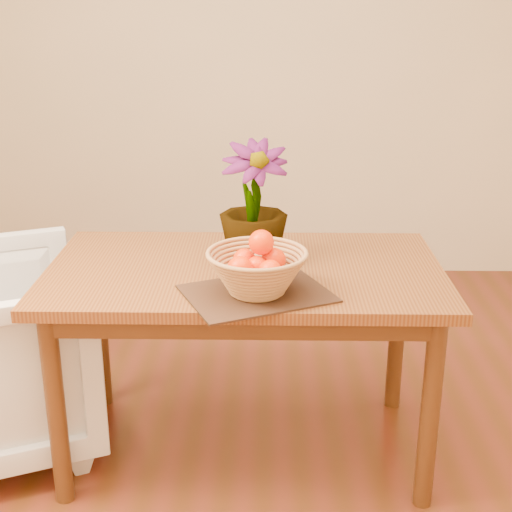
{
  "coord_description": "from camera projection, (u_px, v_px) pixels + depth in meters",
  "views": [
    {
      "loc": [
        0.08,
        -2.06,
        1.64
      ],
      "look_at": [
        0.04,
        0.06,
        0.88
      ],
      "focal_mm": 50.0,
      "sensor_mm": 36.0,
      "label": 1
    }
  ],
  "objects": [
    {
      "name": "orange_pile",
      "position": [
        258.0,
        261.0,
        2.25
      ],
      "size": [
        0.19,
        0.18,
        0.15
      ],
      "rotation": [
        0.0,
        0.0,
        0.07
      ],
      "color": "#FF3804",
      "rests_on": "wicker_basket"
    },
    {
      "name": "wicker_basket",
      "position": [
        257.0,
        274.0,
        2.26
      ],
      "size": [
        0.32,
        0.32,
        0.13
      ],
      "color": "#AB7947",
      "rests_on": "placemat"
    },
    {
      "name": "table",
      "position": [
        245.0,
        290.0,
        2.56
      ],
      "size": [
        1.4,
        0.8,
        0.75
      ],
      "color": "brown",
      "rests_on": "floor"
    },
    {
      "name": "floor",
      "position": [
        243.0,
        497.0,
        2.5
      ],
      "size": [
        4.5,
        4.5,
        0.0
      ],
      "primitive_type": "plane",
      "color": "maroon",
      "rests_on": "ground"
    },
    {
      "name": "potted_plant",
      "position": [
        254.0,
        203.0,
        2.52
      ],
      "size": [
        0.27,
        0.27,
        0.43
      ],
      "primitive_type": "imported",
      "rotation": [
        0.0,
        0.0,
        0.1
      ],
      "color": "#1B4313",
      "rests_on": "table"
    },
    {
      "name": "wall_back",
      "position": [
        255.0,
        54.0,
        4.16
      ],
      "size": [
        4.0,
        0.02,
        2.7
      ],
      "primitive_type": "cube",
      "color": "beige",
      "rests_on": "floor"
    },
    {
      "name": "placemat",
      "position": [
        257.0,
        293.0,
        2.29
      ],
      "size": [
        0.54,
        0.49,
        0.01
      ],
      "primitive_type": "cube",
      "rotation": [
        0.0,
        0.0,
        0.42
      ],
      "color": "#3A1E15",
      "rests_on": "table"
    }
  ]
}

